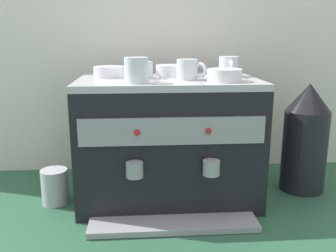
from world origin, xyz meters
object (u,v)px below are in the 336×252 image
ceramic_bowl_0 (224,75)px  ceramic_bowl_2 (172,71)px  ceramic_cup_3 (188,69)px  ceramic_bowl_1 (110,72)px  espresso_machine (168,140)px  milk_pitcher (55,186)px  ceramic_cup_0 (229,67)px  ceramic_cup_2 (144,70)px  coffee_grinder (305,138)px  ceramic_cup_1 (137,70)px

ceramic_bowl_0 → ceramic_bowl_2: size_ratio=0.98×
ceramic_cup_3 → ceramic_bowl_1: 0.30m
espresso_machine → milk_pitcher: (-0.43, -0.03, -0.16)m
ceramic_cup_0 → ceramic_cup_2: ceramic_cup_0 is taller
coffee_grinder → espresso_machine: bearing=-176.4°
coffee_grinder → milk_pitcher: bearing=-176.5°
espresso_machine → coffee_grinder: espresso_machine is taller
ceramic_cup_3 → ceramic_bowl_2: bearing=113.1°
ceramic_bowl_1 → ceramic_bowl_2: bearing=2.7°
ceramic_cup_2 → milk_pitcher: 0.55m
ceramic_cup_0 → ceramic_bowl_1: size_ratio=0.95×
ceramic_cup_0 → coffee_grinder: size_ratio=0.26×
ceramic_cup_1 → milk_pitcher: bearing=164.3°
ceramic_cup_0 → ceramic_bowl_1: 0.45m
ceramic_cup_2 → ceramic_bowl_2: bearing=27.9°
ceramic_cup_1 → ceramic_bowl_0: bearing=3.4°
ceramic_bowl_1 → ceramic_cup_3: bearing=-20.1°
milk_pitcher → ceramic_bowl_0: bearing=-6.6°
espresso_machine → ceramic_cup_3: size_ratio=6.22×
espresso_machine → ceramic_bowl_0: (0.19, -0.10, 0.26)m
ceramic_cup_1 → ceramic_bowl_1: size_ratio=1.03×
ceramic_cup_2 → milk_pitcher: size_ratio=0.75×
ceramic_bowl_1 → milk_pitcher: 0.48m
ceramic_bowl_1 → coffee_grinder: bearing=-2.0°
ceramic_bowl_0 → coffee_grinder: (0.37, 0.13, -0.27)m
ceramic_bowl_0 → ceramic_bowl_2: 0.24m
ceramic_bowl_1 → milk_pitcher: size_ratio=0.90×
ceramic_cup_0 → ceramic_cup_1: (-0.35, -0.17, 0.00)m
coffee_grinder → milk_pitcher: 1.00m
espresso_machine → ceramic_cup_2: ceramic_cup_2 is taller
coffee_grinder → ceramic_cup_3: bearing=-171.0°
ceramic_cup_0 → ceramic_cup_3: bearing=-150.5°
ceramic_cup_0 → coffee_grinder: bearing=-3.2°
ceramic_bowl_1 → milk_pitcher: bearing=-157.6°
coffee_grinder → ceramic_cup_0: bearing=176.8°
espresso_machine → coffee_grinder: bearing=3.6°
ceramic_cup_1 → ceramic_cup_2: 0.13m
espresso_machine → ceramic_bowl_1: (-0.22, 0.06, 0.25)m
espresso_machine → ceramic_bowl_0: bearing=-27.6°
ceramic_cup_0 → ceramic_cup_3: ceramic_cup_0 is taller
ceramic_cup_1 → ceramic_bowl_0: 0.30m
espresso_machine → ceramic_cup_2: (-0.09, 0.02, 0.27)m
ceramic_bowl_0 → coffee_grinder: bearing=19.7°
ceramic_cup_2 → ceramic_bowl_0: ceramic_cup_2 is taller
ceramic_cup_1 → ceramic_bowl_1: 0.21m
ceramic_cup_0 → ceramic_bowl_2: 0.22m
ceramic_bowl_1 → coffee_grinder: (0.77, -0.03, -0.27)m
espresso_machine → ceramic_cup_2: size_ratio=6.59×
ceramic_cup_1 → coffee_grinder: (0.67, 0.15, -0.29)m
ceramic_bowl_2 → milk_pitcher: ceramic_bowl_2 is taller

